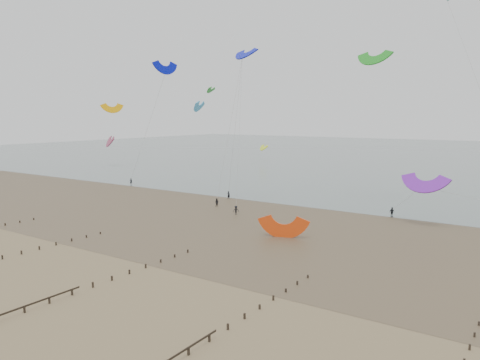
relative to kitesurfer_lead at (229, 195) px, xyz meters
name	(u,v)px	position (x,y,z in m)	size (l,w,h in m)	color
ground	(97,271)	(15.44, -48.90, -0.90)	(500.00, 500.00, 0.00)	brown
sea_and_shore	(233,216)	(11.37, -14.50, -0.89)	(500.00, 665.00, 0.03)	#475654
kitesurfer_lead	(229,195)	(0.00, 0.00, 0.00)	(0.66, 0.43, 1.80)	black
kitesurfers	(339,210)	(26.64, -1.40, -0.06)	(108.09, 27.34, 1.85)	black
grounded_kite	(283,237)	(26.31, -22.51, -0.90)	(6.64, 3.48, 5.06)	#E8410E
kites_airborne	(351,112)	(14.14, 36.27, 18.55)	(235.73, 103.02, 41.79)	#CF3787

